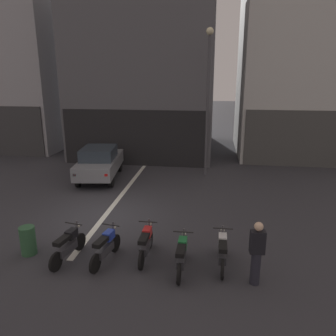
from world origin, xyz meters
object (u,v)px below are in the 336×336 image
Objects in this scene: motorcycle_red_row_centre at (146,243)px; motorcycle_blue_row_left_mid at (106,246)px; car_grey_crossing_near at (100,162)px; person_by_motorcycles at (257,253)px; motorcycle_green_row_right_mid at (182,255)px; trash_bin at (28,241)px; motorcycle_black_row_leftmost at (68,245)px; motorcycle_white_row_rightmost at (222,251)px; street_lamp at (208,90)px.

motorcycle_blue_row_left_mid is at bearing -162.34° from motorcycle_red_row_centre.
car_grey_crossing_near is 10.30m from person_by_motorcycles.
trash_bin is at bearing 177.35° from motorcycle_green_row_right_mid.
trash_bin is at bearing -87.04° from car_grey_crossing_near.
car_grey_crossing_near is at bearing 130.77° from person_by_motorcycles.
motorcycle_black_row_leftmost and motorcycle_white_row_rightmost have the same top height.
trash_bin is (-4.49, 0.21, -0.03)m from motorcycle_green_row_right_mid.
motorcycle_black_row_leftmost is at bearing -112.19° from street_lamp.
street_lamp is (5.24, 1.39, 3.48)m from car_grey_crossing_near.
person_by_motorcycles is (5.07, -0.41, 0.40)m from motorcycle_black_row_leftmost.
street_lamp is at bearing 73.92° from motorcycle_blue_row_left_mid.
motorcycle_black_row_leftmost is 1.95× the size of trash_bin.
motorcycle_blue_row_left_mid is at bearing -69.55° from car_grey_crossing_near.
motorcycle_red_row_centre is at bearing -61.47° from car_grey_crossing_near.
person_by_motorcycles is at bearing -40.99° from motorcycle_white_row_rightmost.
street_lamp reaches higher than trash_bin.
motorcycle_black_row_leftmost is at bearing -176.49° from motorcycle_blue_row_left_mid.
trash_bin is (-3.42, -0.28, -0.03)m from motorcycle_red_row_centre.
car_grey_crossing_near is 9.27m from motorcycle_white_row_rightmost.
motorcycle_green_row_right_mid is (4.87, -7.47, -0.43)m from car_grey_crossing_near.
motorcycle_blue_row_left_mid is 2.14m from motorcycle_green_row_right_mid.
motorcycle_black_row_leftmost is (-3.58, -8.78, -3.90)m from street_lamp.
motorcycle_white_row_rightmost is 1.12m from person_by_motorcycles.
motorcycle_blue_row_left_mid is 0.99× the size of motorcycle_white_row_rightmost.
motorcycle_green_row_right_mid is (2.13, -0.15, 0.00)m from motorcycle_blue_row_left_mid.
motorcycle_white_row_rightmost is (4.27, 0.28, 0.00)m from motorcycle_black_row_leftmost.
car_grey_crossing_near is 2.57× the size of motorcycle_white_row_rightmost.
street_lamp reaches higher than person_by_motorcycles.
street_lamp reaches higher than car_grey_crossing_near.
street_lamp is 9.38m from motorcycle_white_row_rightmost.
person_by_motorcycles is (2.93, -0.82, 0.40)m from motorcycle_red_row_centre.
motorcycle_red_row_centre reaches higher than trash_bin.
motorcycle_green_row_right_mid is at bearing -24.55° from motorcycle_red_row_centre.
street_lamp reaches higher than motorcycle_blue_row_left_mid.
car_grey_crossing_near is 2.57× the size of motorcycle_green_row_right_mid.
motorcycle_white_row_rightmost is at bearing 1.56° from trash_bin.
motorcycle_green_row_right_mid is (-0.38, -8.86, -3.90)m from street_lamp.
car_grey_crossing_near reaches higher than trash_bin.
car_grey_crossing_near is 0.59× the size of street_lamp.
person_by_motorcycles reaches higher than motorcycle_black_row_leftmost.
street_lamp is at bearing 99.19° from person_by_motorcycles.
car_grey_crossing_near is 2.57× the size of person_by_motorcycles.
street_lamp is at bearing 67.81° from motorcycle_black_row_leftmost.
motorcycle_black_row_leftmost and motorcycle_blue_row_left_mid have the same top height.
car_grey_crossing_near is 7.59m from motorcycle_black_row_leftmost.
street_lamp is 10.68m from trash_bin.
motorcycle_blue_row_left_mid is at bearing -106.08° from street_lamp.
motorcycle_green_row_right_mid is at bearing -2.65° from trash_bin.
person_by_motorcycles is at bearing -49.23° from car_grey_crossing_near.
person_by_motorcycles is at bearing -4.85° from trash_bin.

